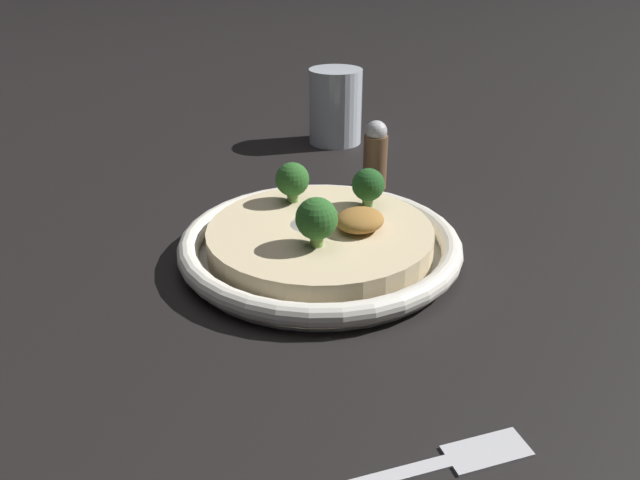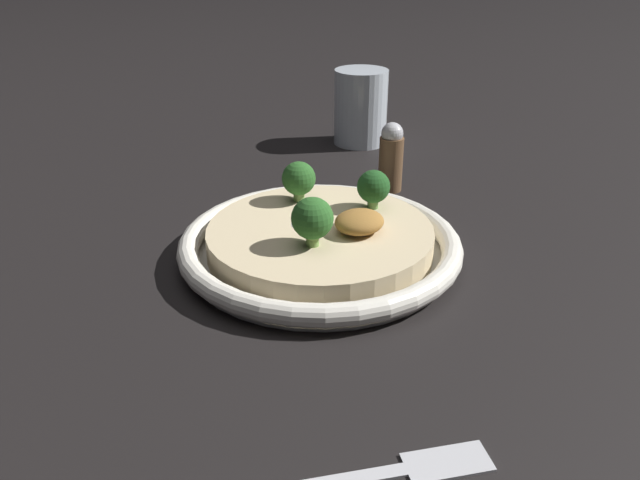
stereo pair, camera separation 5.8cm
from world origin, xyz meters
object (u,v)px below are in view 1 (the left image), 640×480
at_px(drinking_glass, 335,106).
at_px(pepper_shaker, 375,155).
at_px(broccoli_back_right, 292,180).
at_px(fork_utensil, 426,466).
at_px(risotto_bowl, 320,243).
at_px(broccoli_front_right, 368,185).
at_px(broccoli_front_left, 317,219).

bearing_deg(drinking_glass, pepper_shaker, -128.88).
bearing_deg(pepper_shaker, drinking_glass, 51.12).
bearing_deg(broccoli_back_right, fork_utensil, -127.01).
height_order(risotto_bowl, pepper_shaker, pepper_shaker).
distance_m(fork_utensil, pepper_shaker, 0.48).
distance_m(broccoli_front_right, drinking_glass, 0.34).
xyz_separation_m(broccoli_front_right, drinking_glass, (0.25, 0.23, -0.00)).
relative_size(broccoli_back_right, drinking_glass, 0.39).
bearing_deg(risotto_bowl, broccoli_front_left, -147.10).
bearing_deg(risotto_bowl, drinking_glass, 33.94).
bearing_deg(broccoli_front_left, fork_utensil, -126.41).
relative_size(broccoli_front_right, pepper_shaker, 0.48).
height_order(risotto_bowl, broccoli_front_left, broccoli_front_left).
bearing_deg(fork_utensil, pepper_shaker, 71.45).
distance_m(risotto_bowl, broccoli_front_left, 0.06).
bearing_deg(broccoli_front_right, pepper_shaker, 29.57).
xyz_separation_m(broccoli_front_left, pepper_shaker, (0.23, 0.08, -0.02)).
relative_size(broccoli_back_right, pepper_shaker, 0.50).
xyz_separation_m(fork_utensil, pepper_shaker, (0.38, 0.29, 0.04)).
bearing_deg(broccoli_front_left, broccoli_front_right, 7.24).
xyz_separation_m(risotto_bowl, pepper_shaker, (0.20, 0.06, 0.03)).
xyz_separation_m(broccoli_back_right, fork_utensil, (-0.22, -0.29, -0.06)).
bearing_deg(broccoli_front_right, broccoli_back_right, 118.72).
height_order(broccoli_back_right, pepper_shaker, pepper_shaker).
distance_m(broccoli_front_right, pepper_shaker, 0.14).
bearing_deg(broccoli_front_right, broccoli_front_left, -172.76).
height_order(broccoli_front_left, pepper_shaker, pepper_shaker).
distance_m(broccoli_back_right, fork_utensil, 0.37).
height_order(risotto_bowl, fork_utensil, risotto_bowl).
xyz_separation_m(broccoli_back_right, pepper_shaker, (0.16, -0.00, -0.01)).
relative_size(fork_utensil, pepper_shaker, 1.82).
distance_m(risotto_bowl, broccoli_front_right, 0.09).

